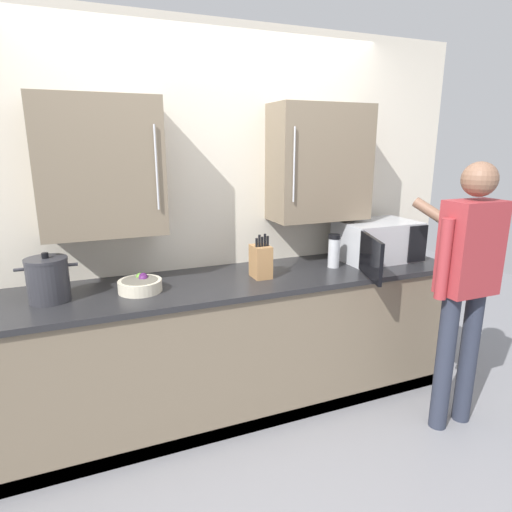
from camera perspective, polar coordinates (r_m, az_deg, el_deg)
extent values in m
plane|color=gray|center=(2.72, 2.27, -26.10)|extent=(9.26, 9.26, 0.00)
cube|color=beige|center=(3.10, -5.72, 5.23)|extent=(3.89, 0.10, 2.55)
cube|color=#756651|center=(2.73, -19.75, 10.93)|extent=(0.70, 0.32, 0.80)
cylinder|color=#B7BABF|center=(2.59, -12.96, 11.25)|extent=(0.01, 0.01, 0.48)
cube|color=#756651|center=(3.17, 8.35, 12.00)|extent=(0.70, 0.32, 0.80)
cylinder|color=#B7BABF|center=(2.87, 5.04, 11.85)|extent=(0.01, 0.01, 0.48)
cube|color=#756651|center=(3.00, -3.08, -11.79)|extent=(3.14, 0.67, 0.89)
cube|color=#232326|center=(2.82, -3.21, -3.35)|extent=(3.18, 0.71, 0.03)
cube|color=black|center=(2.95, -0.79, -21.32)|extent=(3.14, 0.04, 0.09)
cube|color=#B7BABF|center=(3.38, 15.59, 1.99)|extent=(0.56, 0.40, 0.29)
cube|color=beige|center=(3.32, 14.62, 1.85)|extent=(0.37, 0.34, 0.23)
cube|color=black|center=(3.35, 20.50, 1.51)|extent=(0.16, 0.01, 0.27)
cube|color=black|center=(2.87, 14.86, -0.16)|extent=(0.16, 0.39, 0.27)
cube|color=#A37547|center=(2.82, 0.63, -0.73)|extent=(0.11, 0.15, 0.21)
cylinder|color=black|center=(2.75, 0.08, 1.77)|extent=(0.02, 0.02, 0.06)
cylinder|color=black|center=(2.76, 0.45, 2.02)|extent=(0.02, 0.02, 0.08)
cylinder|color=black|center=(2.77, 0.82, 1.90)|extent=(0.02, 0.02, 0.06)
cylinder|color=black|center=(2.77, 1.18, 2.11)|extent=(0.02, 0.02, 0.08)
cylinder|color=black|center=(2.78, 1.55, 1.99)|extent=(0.02, 0.02, 0.06)
cylinder|color=#B7BABF|center=(3.10, 10.20, 0.40)|extent=(0.08, 0.08, 0.21)
cylinder|color=black|center=(3.07, 10.30, 2.54)|extent=(0.09, 0.09, 0.03)
cylinder|color=beige|center=(2.66, -15.00, -3.81)|extent=(0.26, 0.26, 0.07)
cylinder|color=#6B6659|center=(2.65, -15.02, -3.50)|extent=(0.21, 0.21, 0.04)
sphere|color=#511E5B|center=(2.67, -14.61, -2.91)|extent=(0.05, 0.05, 0.05)
sphere|color=#511E5B|center=(2.69, -14.62, -2.75)|extent=(0.06, 0.06, 0.06)
sphere|color=#5B9333|center=(2.71, -14.98, -2.71)|extent=(0.05, 0.05, 0.05)
cylinder|color=#2D2D33|center=(2.65, -25.66, -2.99)|extent=(0.22, 0.22, 0.23)
cylinder|color=#2D2D33|center=(2.62, -25.96, -0.43)|extent=(0.22, 0.22, 0.02)
cylinder|color=black|center=(2.62, -26.01, 0.05)|extent=(0.04, 0.04, 0.03)
cylinder|color=#2D2D33|center=(2.65, -28.76, -1.60)|extent=(0.05, 0.02, 0.02)
cylinder|color=#2D2D33|center=(2.63, -22.92, -1.04)|extent=(0.05, 0.02, 0.02)
cylinder|color=#282D3D|center=(3.02, 23.53, -12.77)|extent=(0.11, 0.11, 0.90)
cylinder|color=#282D3D|center=(3.16, 26.13, -11.85)|extent=(0.11, 0.11, 0.90)
cube|color=maroon|center=(2.85, 26.41, 0.96)|extent=(0.34, 0.20, 0.56)
sphere|color=brown|center=(2.80, 27.34, 8.96)|extent=(0.20, 0.20, 0.20)
cylinder|color=brown|center=(3.03, 24.33, 3.76)|extent=(0.28, 0.50, 0.31)
cylinder|color=maroon|center=(2.72, 23.50, -0.42)|extent=(0.07, 0.07, 0.48)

